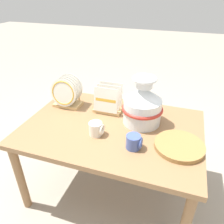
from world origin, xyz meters
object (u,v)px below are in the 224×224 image
object	(u,v)px
ceramic_vase	(143,104)
mug_cream_glaze	(96,129)
dish_rack_square_plates	(108,103)
mug_cobalt_glaze	(134,142)
wicker_charger_stack	(179,146)
dish_rack_round_plates	(67,94)

from	to	relation	value
ceramic_vase	mug_cream_glaze	xyz separation A→B (m)	(-0.24, -0.23, -0.10)
dish_rack_square_plates	mug_cobalt_glaze	bearing A→B (deg)	-51.87
wicker_charger_stack	mug_cream_glaze	size ratio (longest dim) A/B	3.12
ceramic_vase	dish_rack_square_plates	bearing A→B (deg)	163.71
dish_rack_round_plates	mug_cobalt_glaze	world-z (taller)	dish_rack_round_plates
ceramic_vase	dish_rack_round_plates	distance (m)	0.60
dish_rack_round_plates	mug_cobalt_glaze	distance (m)	0.70
wicker_charger_stack	dish_rack_round_plates	bearing A→B (deg)	163.91
ceramic_vase	dish_rack_square_plates	distance (m)	0.29
mug_cream_glaze	mug_cobalt_glaze	world-z (taller)	same
wicker_charger_stack	mug_cobalt_glaze	world-z (taller)	mug_cobalt_glaze
ceramic_vase	dish_rack_square_plates	world-z (taller)	ceramic_vase
wicker_charger_stack	ceramic_vase	bearing A→B (deg)	143.37
mug_cream_glaze	mug_cobalt_glaze	bearing A→B (deg)	-11.80
dish_rack_square_plates	mug_cobalt_glaze	size ratio (longest dim) A/B	2.21
wicker_charger_stack	mug_cream_glaze	distance (m)	0.51
dish_rack_round_plates	dish_rack_square_plates	xyz separation A→B (m)	(0.33, 0.03, -0.04)
ceramic_vase	wicker_charger_stack	distance (m)	0.36
dish_rack_square_plates	mug_cobalt_glaze	xyz separation A→B (m)	(0.29, -0.36, -0.02)
mug_cream_glaze	mug_cobalt_glaze	size ratio (longest dim) A/B	1.00
dish_rack_square_plates	wicker_charger_stack	xyz separation A→B (m)	(0.54, -0.28, -0.05)
dish_rack_round_plates	mug_cream_glaze	distance (m)	0.46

